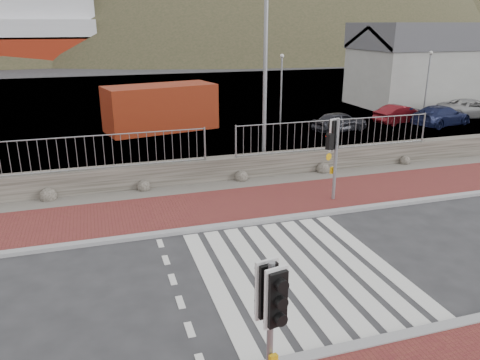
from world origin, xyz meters
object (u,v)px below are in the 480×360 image
object	(u,v)px
streetlight	(269,41)
car_b	(401,114)
traffic_signal_far	(336,142)
traffic_signal_near	(271,306)
shipping_container	(161,108)
car_a	(340,122)
car_c	(441,116)
car_d	(473,109)

from	to	relation	value
streetlight	car_b	distance (m)	13.48
traffic_signal_far	car_b	xyz separation A→B (m)	(10.15, 10.49, -1.52)
traffic_signal_near	shipping_container	distance (m)	20.82
traffic_signal_near	streetlight	xyz separation A→B (m)	(4.45, 11.89, 3.28)
streetlight	car_b	world-z (taller)	streetlight
traffic_signal_far	shipping_container	bearing A→B (deg)	-94.82
streetlight	car_a	bearing A→B (deg)	39.61
streetlight	car_b	bearing A→B (deg)	29.06
traffic_signal_near	streetlight	world-z (taller)	streetlight
car_b	car_c	distance (m)	2.27
car_d	traffic_signal_near	bearing A→B (deg)	145.43
traffic_signal_far	car_b	size ratio (longest dim) A/B	0.84
traffic_signal_far	car_c	bearing A→B (deg)	-163.95
shipping_container	car_a	world-z (taller)	shipping_container
traffic_signal_near	car_a	bearing A→B (deg)	47.03
car_a	traffic_signal_far	bearing A→B (deg)	137.85
shipping_container	car_c	world-z (taller)	shipping_container
car_a	car_b	size ratio (longest dim) A/B	0.97
streetlight	car_d	bearing A→B (deg)	20.48
car_b	streetlight	bearing A→B (deg)	111.07
streetlight	car_c	bearing A→B (deg)	20.56
traffic_signal_near	streetlight	distance (m)	13.12
car_d	traffic_signal_far	bearing A→B (deg)	138.27
shipping_container	car_a	distance (m)	10.05
car_c	streetlight	bearing A→B (deg)	96.60
streetlight	shipping_container	xyz separation A→B (m)	(-3.05, 8.87, -3.87)
traffic_signal_near	car_b	distance (m)	23.93
car_d	streetlight	bearing A→B (deg)	125.62
car_b	car_d	world-z (taller)	car_d
car_a	car_b	world-z (taller)	same
car_a	car_c	xyz separation A→B (m)	(6.48, -0.38, 0.04)
shipping_container	traffic_signal_far	bearing A→B (deg)	-86.05
shipping_container	car_b	bearing A→B (deg)	-22.78
car_d	car_a	bearing A→B (deg)	109.80
car_a	car_b	xyz separation A→B (m)	(4.59, 0.88, 0.00)
streetlight	car_d	distance (m)	18.24
traffic_signal_far	car_b	distance (m)	14.67
traffic_signal_near	shipping_container	world-z (taller)	traffic_signal_near
car_a	car_d	size ratio (longest dim) A/B	0.76
traffic_signal_far	car_a	world-z (taller)	traffic_signal_far
traffic_signal_near	car_c	distance (m)	24.28
traffic_signal_far	car_d	bearing A→B (deg)	-167.21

